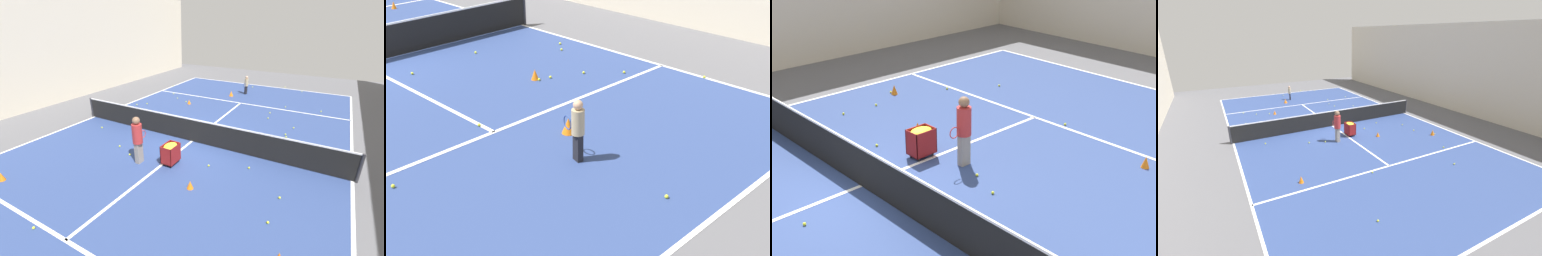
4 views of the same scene
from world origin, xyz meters
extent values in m
plane|color=#5B5B60|center=(0.00, 0.00, 0.00)|extent=(33.26, 33.26, 0.00)
cube|color=navy|center=(0.00, 0.00, 0.00)|extent=(11.68, 21.78, 0.00)
cube|color=white|center=(0.00, -10.89, 0.01)|extent=(11.68, 0.10, 0.00)
cube|color=white|center=(-5.84, 0.00, 0.01)|extent=(0.10, 21.78, 0.00)
cube|color=white|center=(5.84, 0.00, 0.01)|extent=(0.10, 21.78, 0.00)
cube|color=white|center=(0.00, -5.99, 0.01)|extent=(11.68, 0.10, 0.00)
cube|color=white|center=(0.00, 5.99, 0.01)|extent=(11.68, 0.10, 0.00)
cube|color=white|center=(0.00, 0.00, 0.01)|extent=(0.10, 11.98, 0.00)
cube|color=beige|center=(9.65, 0.00, 3.13)|extent=(0.15, 29.56, 6.26)
cylinder|color=#2D2D33|center=(-5.94, 0.00, 0.50)|extent=(0.10, 0.10, 1.01)
cylinder|color=#2D2D33|center=(5.94, 0.00, 0.50)|extent=(0.10, 0.10, 1.01)
cube|color=black|center=(0.00, 0.00, 0.49)|extent=(11.78, 0.03, 0.94)
cube|color=white|center=(0.00, 0.00, 0.98)|extent=(11.78, 0.04, 0.05)
cube|color=black|center=(0.39, -8.07, 0.28)|extent=(0.16, 0.22, 0.55)
cylinder|color=tan|center=(0.39, -8.07, 0.80)|extent=(0.30, 0.30, 0.49)
sphere|color=tan|center=(0.39, -8.07, 1.14)|extent=(0.18, 0.18, 0.18)
torus|color=#2D478C|center=(0.42, -7.76, 0.68)|extent=(0.10, 0.28, 0.28)
cube|color=gray|center=(0.80, 2.40, 0.39)|extent=(0.17, 0.28, 0.78)
cylinder|color=#B22D2D|center=(0.80, 2.40, 1.13)|extent=(0.35, 0.35, 0.69)
sphere|color=#846047|center=(0.80, 2.40, 1.60)|extent=(0.26, 0.26, 0.26)
torus|color=#B22D2D|center=(0.85, 2.04, 0.95)|extent=(0.02, 0.28, 0.28)
cube|color=maroon|center=(-0.23, 1.92, 0.11)|extent=(0.45, 0.63, 0.02)
cube|color=maroon|center=(-0.23, 1.62, 0.43)|extent=(0.45, 0.02, 0.64)
cube|color=maroon|center=(-0.23, 2.23, 0.43)|extent=(0.45, 0.02, 0.64)
cube|color=maroon|center=(-0.44, 1.92, 0.43)|extent=(0.02, 0.63, 0.64)
cube|color=maroon|center=(-0.01, 1.92, 0.43)|extent=(0.02, 0.63, 0.64)
ellipsoid|color=yellow|center=(-0.23, 1.92, 0.69)|extent=(0.41, 0.59, 0.16)
cylinder|color=black|center=(-0.38, 1.70, 0.06)|extent=(0.05, 0.05, 0.11)
cylinder|color=black|center=(-0.07, 1.70, 0.06)|extent=(0.05, 0.05, 0.11)
cylinder|color=black|center=(-0.38, 2.14, 0.06)|extent=(0.05, 0.05, 0.11)
cylinder|color=black|center=(-0.07, 2.14, 0.06)|extent=(0.05, 0.05, 0.11)
cone|color=orange|center=(-1.54, 2.84, 0.13)|extent=(0.21, 0.21, 0.26)
cone|color=orange|center=(3.88, 5.42, 0.15)|extent=(0.20, 0.20, 0.29)
cone|color=orange|center=(2.63, -4.30, 0.14)|extent=(0.20, 0.20, 0.28)
cone|color=orange|center=(1.06, -7.12, 0.17)|extent=(0.28, 0.28, 0.34)
sphere|color=yellow|center=(3.83, -4.89, 0.04)|extent=(0.07, 0.07, 0.07)
sphere|color=yellow|center=(2.82, -1.42, 0.04)|extent=(0.07, 0.07, 0.07)
sphere|color=yellow|center=(-4.01, 2.00, 0.04)|extent=(0.07, 0.07, 0.07)
sphere|color=yellow|center=(-2.87, -10.45, 0.04)|extent=(0.07, 0.07, 0.07)
sphere|color=yellow|center=(2.26, 1.88, 0.04)|extent=(0.07, 0.07, 0.07)
sphere|color=yellow|center=(-1.48, 1.45, 0.04)|extent=(0.07, 0.07, 0.07)
sphere|color=yellow|center=(4.34, 0.88, 0.04)|extent=(0.07, 0.07, 0.07)
sphere|color=yellow|center=(0.58, -1.68, 0.04)|extent=(0.07, 0.07, 0.07)
sphere|color=yellow|center=(1.45, 2.20, 0.04)|extent=(0.07, 0.07, 0.07)
sphere|color=yellow|center=(-2.54, -6.47, 0.04)|extent=(0.07, 0.07, 0.07)
sphere|color=yellow|center=(5.81, -7.38, 0.04)|extent=(0.07, 0.07, 0.07)
sphere|color=yellow|center=(-2.11, -4.18, 0.04)|extent=(0.07, 0.07, 0.07)
sphere|color=yellow|center=(2.65, -4.43, 0.04)|extent=(0.07, 0.07, 0.07)
sphere|color=yellow|center=(-0.05, -5.54, 0.04)|extent=(0.07, 0.07, 0.07)
sphere|color=yellow|center=(-2.00, -5.02, 0.04)|extent=(0.07, 0.07, 0.07)
sphere|color=yellow|center=(2.97, -4.51, 0.04)|extent=(0.07, 0.07, 0.07)
sphere|color=yellow|center=(-3.96, 3.14, 0.04)|extent=(0.07, 0.07, 0.07)
sphere|color=yellow|center=(4.62, -5.64, 0.04)|extent=(0.07, 0.07, 0.07)
sphere|color=yellow|center=(-3.37, -2.29, 0.04)|extent=(0.07, 0.07, 0.07)
sphere|color=yellow|center=(-1.60, -11.20, 0.04)|extent=(0.07, 0.07, 0.07)
sphere|color=yellow|center=(0.99, 6.14, 0.04)|extent=(0.07, 0.07, 0.07)
sphere|color=yellow|center=(-3.48, -3.49, 0.04)|extent=(0.07, 0.07, 0.07)
sphere|color=yellow|center=(5.19, -2.56, 0.04)|extent=(0.07, 0.07, 0.07)
sphere|color=yellow|center=(-2.75, 0.90, 0.04)|extent=(0.07, 0.07, 0.07)
sphere|color=yellow|center=(-4.39, -6.62, 0.04)|extent=(0.07, 0.07, 0.07)
sphere|color=yellow|center=(0.51, -10.03, 0.04)|extent=(0.07, 0.07, 0.07)
sphere|color=yellow|center=(4.80, -3.03, 0.04)|extent=(0.07, 0.07, 0.07)
sphere|color=yellow|center=(-3.29, -2.55, 0.04)|extent=(0.07, 0.07, 0.07)
camera|label=1|loc=(-4.75, 8.40, 4.77)|focal=24.00mm
camera|label=2|loc=(-5.87, -14.23, 4.99)|focal=50.00mm
camera|label=3|loc=(9.18, -5.47, 5.86)|focal=50.00mm
camera|label=4|loc=(6.38, 14.04, 5.55)|focal=24.00mm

